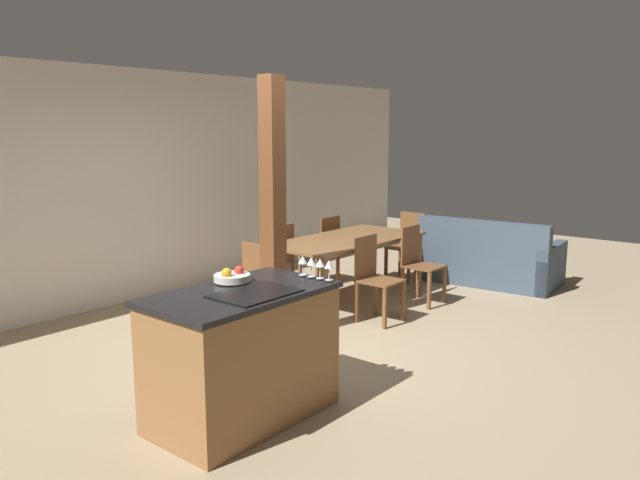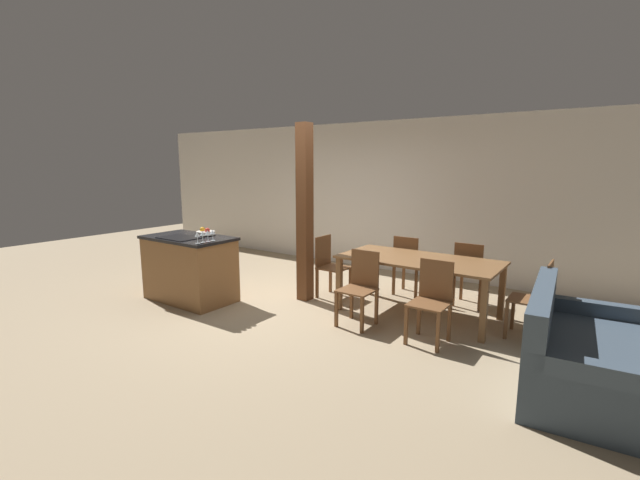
% 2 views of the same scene
% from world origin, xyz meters
% --- Properties ---
extents(ground_plane, '(16.00, 16.00, 0.00)m').
position_xyz_m(ground_plane, '(0.00, 0.00, 0.00)').
color(ground_plane, '#9E896B').
extents(wall_back, '(11.20, 0.08, 2.70)m').
position_xyz_m(wall_back, '(0.00, 2.74, 1.35)').
color(wall_back, silver).
rests_on(wall_back, ground_plane).
extents(kitchen_island, '(1.31, 0.75, 0.94)m').
position_xyz_m(kitchen_island, '(-1.16, -0.55, 0.47)').
color(kitchen_island, olive).
rests_on(kitchen_island, ground_plane).
extents(fruit_bowl, '(0.26, 0.26, 0.11)m').
position_xyz_m(fruit_bowl, '(-1.04, -0.33, 0.97)').
color(fruit_bowl, silver).
rests_on(fruit_bowl, kitchen_island).
extents(wine_glass_near, '(0.07, 0.07, 0.15)m').
position_xyz_m(wine_glass_near, '(-0.58, -0.85, 1.05)').
color(wine_glass_near, silver).
rests_on(wine_glass_near, kitchen_island).
extents(wine_glass_middle, '(0.07, 0.07, 0.15)m').
position_xyz_m(wine_glass_middle, '(-0.58, -0.77, 1.05)').
color(wine_glass_middle, silver).
rests_on(wine_glass_middle, kitchen_island).
extents(wine_glass_far, '(0.07, 0.07, 0.15)m').
position_xyz_m(wine_glass_far, '(-0.58, -0.68, 1.05)').
color(wine_glass_far, silver).
rests_on(wine_glass_far, kitchen_island).
extents(wine_glass_end, '(0.07, 0.07, 0.15)m').
position_xyz_m(wine_glass_end, '(-0.58, -0.60, 1.05)').
color(wine_glass_end, silver).
rests_on(wine_glass_end, kitchen_island).
extents(dining_table, '(2.00, 0.98, 0.75)m').
position_xyz_m(dining_table, '(1.76, 0.75, 0.66)').
color(dining_table, brown).
rests_on(dining_table, ground_plane).
extents(dining_chair_near_left, '(0.40, 0.40, 0.90)m').
position_xyz_m(dining_chair_near_left, '(1.31, 0.04, 0.47)').
color(dining_chair_near_left, brown).
rests_on(dining_chair_near_left, ground_plane).
extents(dining_chair_near_right, '(0.40, 0.40, 0.90)m').
position_xyz_m(dining_chair_near_right, '(2.21, 0.04, 0.47)').
color(dining_chair_near_right, brown).
rests_on(dining_chair_near_right, ground_plane).
extents(dining_chair_far_left, '(0.40, 0.40, 0.90)m').
position_xyz_m(dining_chair_far_left, '(1.31, 1.47, 0.47)').
color(dining_chair_far_left, brown).
rests_on(dining_chair_far_left, ground_plane).
extents(dining_chair_far_right, '(0.40, 0.40, 0.90)m').
position_xyz_m(dining_chair_far_right, '(2.21, 1.47, 0.47)').
color(dining_chair_far_right, brown).
rests_on(dining_chair_far_right, ground_plane).
extents(dining_chair_head_end, '(0.40, 0.40, 0.90)m').
position_xyz_m(dining_chair_head_end, '(0.39, 0.75, 0.47)').
color(dining_chair_head_end, brown).
rests_on(dining_chair_head_end, ground_plane).
extents(dining_chair_foot_end, '(0.40, 0.40, 0.90)m').
position_xyz_m(dining_chair_foot_end, '(3.13, 0.75, 0.47)').
color(dining_chair_foot_end, brown).
rests_on(dining_chair_foot_end, ground_plane).
extents(couch, '(1.06, 1.78, 0.87)m').
position_xyz_m(couch, '(3.66, -0.20, 0.29)').
color(couch, '#3D4C5B').
rests_on(couch, ground_plane).
extents(timber_post, '(0.18, 0.18, 2.50)m').
position_xyz_m(timber_post, '(0.18, 0.42, 1.25)').
color(timber_post, brown).
rests_on(timber_post, ground_plane).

